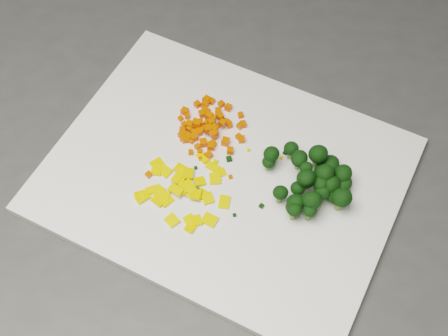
% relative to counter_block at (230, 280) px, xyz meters
% --- Properties ---
extents(counter_block, '(1.17, 0.91, 0.90)m').
position_rel_counter_block_xyz_m(counter_block, '(0.00, 0.00, 0.00)').
color(counter_block, '#40403E').
rests_on(counter_block, ground).
extents(cutting_board, '(0.51, 0.44, 0.01)m').
position_rel_counter_block_xyz_m(cutting_board, '(-0.00, -0.04, 0.46)').
color(cutting_board, white).
rests_on(cutting_board, counter_block).
extents(carrot_pile, '(0.10, 0.10, 0.03)m').
position_rel_counter_block_xyz_m(carrot_pile, '(-0.04, 0.02, 0.48)').
color(carrot_pile, '#E24302').
rests_on(carrot_pile, cutting_board).
extents(pepper_pile, '(0.11, 0.11, 0.02)m').
position_rel_counter_block_xyz_m(pepper_pile, '(-0.05, -0.08, 0.47)').
color(pepper_pile, yellow).
rests_on(pepper_pile, cutting_board).
extents(broccoli_pile, '(0.12, 0.12, 0.05)m').
position_rel_counter_block_xyz_m(broccoli_pile, '(0.10, -0.04, 0.49)').
color(broccoli_pile, black).
rests_on(broccoli_pile, cutting_board).
extents(carrot_cube_0, '(0.01, 0.01, 0.01)m').
position_rel_counter_block_xyz_m(carrot_cube_0, '(-0.06, 0.01, 0.47)').
color(carrot_cube_0, '#E24302').
rests_on(carrot_cube_0, carrot_pile).
extents(carrot_cube_1, '(0.01, 0.01, 0.01)m').
position_rel_counter_block_xyz_m(carrot_cube_1, '(-0.03, -0.01, 0.47)').
color(carrot_cube_1, '#E24302').
rests_on(carrot_cube_1, carrot_pile).
extents(carrot_cube_2, '(0.01, 0.01, 0.01)m').
position_rel_counter_block_xyz_m(carrot_cube_2, '(0.01, 0.03, 0.47)').
color(carrot_cube_2, '#E24302').
rests_on(carrot_cube_2, carrot_pile).
extents(carrot_cube_3, '(0.01, 0.01, 0.01)m').
position_rel_counter_block_xyz_m(carrot_cube_3, '(-0.04, 0.03, 0.47)').
color(carrot_cube_3, '#E24302').
rests_on(carrot_cube_3, carrot_pile).
extents(carrot_cube_4, '(0.01, 0.01, 0.01)m').
position_rel_counter_block_xyz_m(carrot_cube_4, '(-0.01, 0.03, 0.46)').
color(carrot_cube_4, '#E24302').
rests_on(carrot_cube_4, carrot_pile).
extents(carrot_cube_5, '(0.01, 0.01, 0.01)m').
position_rel_counter_block_xyz_m(carrot_cube_5, '(-0.07, 0.00, 0.47)').
color(carrot_cube_5, '#E24302').
rests_on(carrot_cube_5, carrot_pile).
extents(carrot_cube_6, '(0.01, 0.01, 0.01)m').
position_rel_counter_block_xyz_m(carrot_cube_6, '(-0.00, -0.01, 0.47)').
color(carrot_cube_6, '#E24302').
rests_on(carrot_cube_6, carrot_pile).
extents(carrot_cube_7, '(0.01, 0.01, 0.01)m').
position_rel_counter_block_xyz_m(carrot_cube_7, '(-0.04, 0.06, 0.47)').
color(carrot_cube_7, '#E24302').
rests_on(carrot_cube_7, carrot_pile).
extents(carrot_cube_8, '(0.01, 0.01, 0.01)m').
position_rel_counter_block_xyz_m(carrot_cube_8, '(-0.07, 0.04, 0.47)').
color(carrot_cube_8, '#E24302').
rests_on(carrot_cube_8, carrot_pile).
extents(carrot_cube_9, '(0.01, 0.01, 0.01)m').
position_rel_counter_block_xyz_m(carrot_cube_9, '(-0.08, 0.03, 0.46)').
color(carrot_cube_9, '#E24302').
rests_on(carrot_cube_9, carrot_pile).
extents(carrot_cube_10, '(0.01, 0.01, 0.01)m').
position_rel_counter_block_xyz_m(carrot_cube_10, '(0.00, 0.03, 0.47)').
color(carrot_cube_10, '#E24302').
rests_on(carrot_cube_10, carrot_pile).
extents(carrot_cube_11, '(0.01, 0.01, 0.01)m').
position_rel_counter_block_xyz_m(carrot_cube_11, '(0.00, 0.05, 0.46)').
color(carrot_cube_11, '#E24302').
rests_on(carrot_cube_11, carrot_pile).
extents(carrot_cube_12, '(0.01, 0.01, 0.01)m').
position_rel_counter_block_xyz_m(carrot_cube_12, '(-0.06, -0.01, 0.47)').
color(carrot_cube_12, '#E24302').
rests_on(carrot_cube_12, carrot_pile).
extents(carrot_cube_13, '(0.01, 0.01, 0.01)m').
position_rel_counter_block_xyz_m(carrot_cube_13, '(-0.03, 0.03, 0.47)').
color(carrot_cube_13, '#E24302').
rests_on(carrot_cube_13, carrot_pile).
extents(carrot_cube_14, '(0.01, 0.01, 0.01)m').
position_rel_counter_block_xyz_m(carrot_cube_14, '(-0.04, -0.01, 0.46)').
color(carrot_cube_14, '#E24302').
rests_on(carrot_cube_14, carrot_pile).
extents(carrot_cube_15, '(0.01, 0.01, 0.01)m').
position_rel_counter_block_xyz_m(carrot_cube_15, '(-0.03, 0.01, 0.47)').
color(carrot_cube_15, '#E24302').
rests_on(carrot_cube_15, carrot_pile).
extents(carrot_cube_16, '(0.01, 0.01, 0.01)m').
position_rel_counter_block_xyz_m(carrot_cube_16, '(-0.05, 0.01, 0.47)').
color(carrot_cube_16, '#E24302').
rests_on(carrot_cube_16, carrot_pile).
extents(carrot_cube_17, '(0.01, 0.01, 0.01)m').
position_rel_counter_block_xyz_m(carrot_cube_17, '(-0.04, 0.05, 0.46)').
color(carrot_cube_17, '#E24302').
rests_on(carrot_cube_17, carrot_pile).
extents(carrot_cube_18, '(0.01, 0.01, 0.01)m').
position_rel_counter_block_xyz_m(carrot_cube_18, '(-0.03, -0.01, 0.47)').
color(carrot_cube_18, '#E24302').
rests_on(carrot_cube_18, carrot_pile).
extents(carrot_cube_19, '(0.01, 0.01, 0.01)m').
position_rel_counter_block_xyz_m(carrot_cube_19, '(-0.06, -0.00, 0.47)').
color(carrot_cube_19, '#E24302').
rests_on(carrot_cube_19, carrot_pile).
extents(carrot_cube_20, '(0.01, 0.01, 0.01)m').
position_rel_counter_block_xyz_m(carrot_cube_20, '(-0.03, 0.05, 0.47)').
color(carrot_cube_20, '#E24302').
rests_on(carrot_cube_20, carrot_pile).
extents(carrot_cube_21, '(0.01, 0.01, 0.01)m').
position_rel_counter_block_xyz_m(carrot_cube_21, '(-0.05, 0.04, 0.47)').
color(carrot_cube_21, '#E24302').
rests_on(carrot_cube_21, carrot_pile).
extents(carrot_cube_22, '(0.01, 0.01, 0.01)m').
position_rel_counter_block_xyz_m(carrot_cube_22, '(-0.06, 0.05, 0.47)').
color(carrot_cube_22, '#E24302').
rests_on(carrot_cube_22, carrot_pile).
extents(carrot_cube_23, '(0.01, 0.01, 0.01)m').
position_rel_counter_block_xyz_m(carrot_cube_23, '(-0.03, 0.04, 0.47)').
color(carrot_cube_23, '#E24302').
rests_on(carrot_cube_23, carrot_pile).
extents(carrot_cube_24, '(0.01, 0.01, 0.01)m').
position_rel_counter_block_xyz_m(carrot_cube_24, '(-0.05, 0.02, 0.47)').
color(carrot_cube_24, '#E24302').
rests_on(carrot_cube_24, carrot_pile).
extents(carrot_cube_25, '(0.01, 0.01, 0.01)m').
position_rel_counter_block_xyz_m(carrot_cube_25, '(-0.03, 0.02, 0.47)').
color(carrot_cube_25, '#E24302').
rests_on(carrot_cube_25, carrot_pile).
extents(carrot_cube_26, '(0.01, 0.01, 0.01)m').
position_rel_counter_block_xyz_m(carrot_cube_26, '(-0.04, -0.01, 0.47)').
color(carrot_cube_26, '#E24302').
rests_on(carrot_cube_26, carrot_pile).
extents(carrot_cube_27, '(0.01, 0.01, 0.01)m').
position_rel_counter_block_xyz_m(carrot_cube_27, '(-0.07, 0.01, 0.47)').
color(carrot_cube_27, '#E24302').
rests_on(carrot_cube_27, carrot_pile).
extents(carrot_cube_28, '(0.01, 0.01, 0.01)m').
position_rel_counter_block_xyz_m(carrot_cube_28, '(-0.04, 0.03, 0.47)').
color(carrot_cube_28, '#E24302').
rests_on(carrot_cube_28, carrot_pile).
extents(carrot_cube_29, '(0.01, 0.01, 0.01)m').
position_rel_counter_block_xyz_m(carrot_cube_29, '(-0.05, 0.01, 0.46)').
color(carrot_cube_29, '#E24302').
rests_on(carrot_cube_29, carrot_pile).
extents(carrot_cube_30, '(0.01, 0.01, 0.01)m').
position_rel_counter_block_xyz_m(carrot_cube_30, '(-0.03, 0.06, 0.47)').
color(carrot_cube_30, '#E24302').
rests_on(carrot_cube_30, carrot_pile).
extents(carrot_cube_31, '(0.01, 0.01, 0.01)m').
position_rel_counter_block_xyz_m(carrot_cube_31, '(-0.01, 0.00, 0.47)').
color(carrot_cube_31, '#E24302').
rests_on(carrot_cube_31, carrot_pile).
extents(carrot_cube_32, '(0.01, 0.01, 0.01)m').
position_rel_counter_block_xyz_m(carrot_cube_32, '(-0.05, -0.00, 0.47)').
color(carrot_cube_32, '#E24302').
rests_on(carrot_cube_32, carrot_pile).
extents(carrot_cube_33, '(0.01, 0.01, 0.01)m').
position_rel_counter_block_xyz_m(carrot_cube_33, '(-0.02, 0.06, 0.47)').
color(carrot_cube_33, '#E24302').
rests_on(carrot_cube_33, carrot_pile).
extents(carrot_cube_34, '(0.01, 0.01, 0.01)m').
position_rel_counter_block_xyz_m(carrot_cube_34, '(-0.07, 0.03, 0.46)').
color(carrot_cube_34, '#E24302').
rests_on(carrot_cube_34, carrot_pile).
extents(carrot_cube_35, '(0.01, 0.01, 0.01)m').
position_rel_counter_block_xyz_m(carrot_cube_35, '(-0.02, 0.02, 0.47)').
color(carrot_cube_35, '#E24302').
rests_on(carrot_cube_35, carrot_pile).
extents(carrot_cube_36, '(0.01, 0.01, 0.01)m').
position_rel_counter_block_xyz_m(carrot_cube_36, '(-0.07, 0.02, 0.47)').
color(carrot_cube_36, '#E24302').
rests_on(carrot_cube_36, carrot_pile).
extents(carrot_cube_37, '(0.01, 0.01, 0.01)m').
position_rel_counter_block_xyz_m(carrot_cube_37, '(-0.06, 0.02, 0.47)').
color(carrot_cube_37, '#E24302').
rests_on(carrot_cube_37, carrot_pile).
extents(carrot_cube_38, '(0.01, 0.01, 0.01)m').
position_rel_counter_block_xyz_m(carrot_cube_38, '(-0.04, 0.01, 0.47)').
color(carrot_cube_38, '#E24302').
rests_on(carrot_cube_38, carrot_pile).
extents(carrot_cube_39, '(0.01, 0.01, 0.01)m').
position_rel_counter_block_xyz_m(carrot_cube_39, '(-0.03, 0.01, 0.47)').
color(carrot_cube_39, '#E24302').
rests_on(carrot_cube_39, carrot_pile).
extents(carrot_cube_40, '(0.01, 0.01, 0.01)m').
position_rel_counter_block_xyz_m(carrot_cube_40, '(-0.07, 0.00, 0.47)').
color(carrot_cube_40, '#E24302').
rests_on(carrot_cube_40, carrot_pile).
extents(carrot_cube_41, '(0.01, 0.01, 0.01)m').
position_rel_counter_block_xyz_m(carrot_cube_41, '(-0.03, 0.02, 0.46)').
color(carrot_cube_41, '#E24302').
rests_on(carrot_cube_41, carrot_pile).
extents(carrot_cube_42, '(0.01, 0.01, 0.01)m').
position_rel_counter_block_xyz_m(carrot_cube_42, '(-0.02, 0.04, 0.46)').
color(carrot_cube_42, '#E24302').
rests_on(carrot_cube_42, carrot_pile).
extents(carrot_cube_43, '(0.01, 0.01, 0.01)m').
position_rel_counter_block_xyz_m(carrot_cube_43, '(-0.05, 0.02, 0.47)').
color(carrot_cube_43, '#E24302').
rests_on(carrot_cube_43, carrot_pile).
extents(carrot_cube_44, '(0.01, 0.01, 0.01)m').
position_rel_counter_block_xyz_m(carrot_cube_44, '(-0.06, -0.00, 0.47)').
color(carrot_cube_44, '#E24302').
rests_on(carrot_cube_44, carrot_pile).
extents(carrot_cube_45, '(0.01, 0.01, 0.01)m').
position_rel_counter_block_xyz_m(carrot_cube_45, '(0.01, 0.01, 0.47)').
color(carrot_cube_45, '#E24302').
rests_on(carrot_cube_45, carrot_pile).
extents(carrot_cube_46, '(0.01, 0.01, 0.01)m').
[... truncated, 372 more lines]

